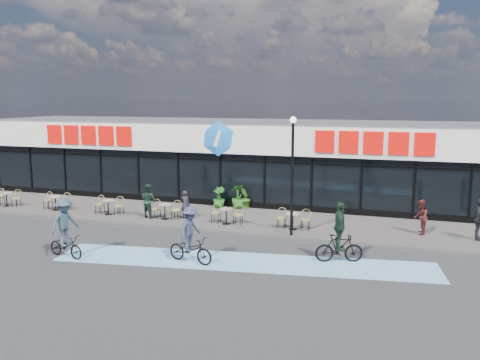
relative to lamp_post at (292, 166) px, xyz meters
The scene contains 21 objects.
ground 6.31m from the lamp_post, 155.21° to the right, with size 120.00×120.00×0.00m, color #28282B.
sidewalk 6.25m from the lamp_post, 156.17° to the left, with size 44.00×5.00×0.10m, color #524C49.
bike_lane 5.01m from the lamp_post, 104.46° to the right, with size 14.00×2.20×0.01m, color #68A5C6.
building 9.15m from the lamp_post, 123.13° to the left, with size 30.60×6.57×4.75m.
lamp_post is the anchor object (origin of this frame).
bistro_set_0 16.24m from the lamp_post, behind, with size 1.54×0.62×0.90m.
bistro_set_1 13.13m from the lamp_post, behind, with size 1.54×0.62×0.90m.
bistro_set_2 10.05m from the lamp_post, behind, with size 1.54×0.62×0.90m.
bistro_set_3 7.05m from the lamp_post, behind, with size 1.54×0.62×0.90m.
bistro_set_4 4.32m from the lamp_post, 162.75° to the left, with size 1.54×0.62×0.90m.
bistro_set_5 2.77m from the lamp_post, 97.68° to the left, with size 1.54×0.62×0.90m.
potted_plant_left 6.86m from the lamp_post, 139.44° to the left, with size 0.64×0.64×1.13m, color #1D5819.
potted_plant_mid 6.28m from the lamp_post, 131.48° to the left, with size 0.71×0.71×1.27m, color #1E5819.
potted_plant_right 6.13m from the lamp_post, 127.94° to the left, with size 0.61×0.49×1.12m, color #3A651C.
patron_left 6.21m from the lamp_post, 166.21° to the left, with size 0.51×0.33×1.39m, color black.
patron_right 7.78m from the lamp_post, behind, with size 0.82×0.64×1.68m, color black.
pedestrian_a 6.04m from the lamp_post, 19.20° to the left, with size 0.74×0.58×1.53m, color #4C1B1B.
pedestrian_b 8.01m from the lamp_post, 12.12° to the left, with size 1.03×0.43×1.76m, color black.
cyclist_a 5.73m from the lamp_post, 121.90° to the right, with size 1.97×1.17×2.09m.
cyclist_b 4.24m from the lamp_post, 49.06° to the right, with size 1.82×1.15×2.26m.
cyclist_c 9.45m from the lamp_post, 144.48° to the right, with size 1.78×1.31×2.29m.
Camera 1 is at (9.44, -18.58, 6.00)m, focal length 38.00 mm.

